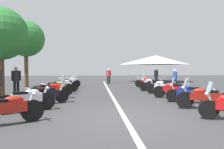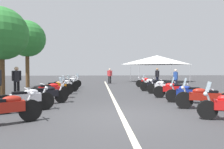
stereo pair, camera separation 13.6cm
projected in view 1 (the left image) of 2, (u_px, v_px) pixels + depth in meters
The scene contains 25 objects.
ground_plane at pixel (124, 117), 6.51m from camera, with size 80.00×80.00×0.00m, color #38383A.
lane_centre_stripe at pixel (111, 95), 12.05m from camera, with size 24.76×0.16×0.01m, color beige.
motorcycle_left_row_0 at pixel (8, 109), 5.54m from camera, with size 1.14×1.82×1.01m.
motorcycle_left_row_1 at pixel (27, 99), 7.22m from camera, with size 1.13×1.88×1.02m.
motorcycle_left_row_2 at pixel (47, 94), 8.77m from camera, with size 1.14×1.89×1.19m.
motorcycle_left_row_3 at pixel (51, 90), 10.25m from camera, with size 1.05×1.99×1.22m.
motorcycle_left_row_4 at pixel (57, 87), 11.83m from camera, with size 1.09×2.01×1.22m.
motorcycle_left_row_5 at pixel (63, 85), 13.26m from camera, with size 1.16×1.99×1.02m.
motorcycle_left_row_6 at pixel (66, 84), 14.87m from camera, with size 1.24×1.91×1.00m.
motorcycle_left_row_7 at pixel (70, 82), 16.52m from camera, with size 1.06×1.83×1.20m.
motorcycle_right_row_1 at pixel (204, 97), 7.67m from camera, with size 0.95×2.09×1.23m.
motorcycle_right_row_2 at pixel (188, 93), 9.17m from camera, with size 0.92×2.03×1.20m.
motorcycle_right_row_3 at pixel (173, 89), 10.68m from camera, with size 0.81×2.16×1.01m.
motorcycle_right_row_4 at pixel (163, 87), 12.42m from camera, with size 0.88×2.03×1.00m.
motorcycle_right_row_5 at pixel (154, 85), 13.90m from camera, with size 0.77×2.06×0.99m.
motorcycle_right_row_6 at pixel (151, 83), 15.47m from camera, with size 0.78×1.95×1.19m.
motorcycle_right_row_7 at pixel (147, 82), 16.95m from camera, with size 0.88×2.01×0.99m.
traffic_cone_1 at pixel (223, 99), 8.54m from camera, with size 0.36×0.36×0.61m.
bystander_0 at pixel (109, 75), 21.02m from camera, with size 0.32×0.53×1.61m.
bystander_2 at pixel (16, 79), 11.11m from camera, with size 0.40×0.41×1.71m.
bystander_3 at pixel (156, 75), 18.31m from camera, with size 0.32×0.46×1.65m.
bystander_4 at pixel (175, 78), 14.42m from camera, with size 0.53×0.32×1.56m.
roadside_tree_0 at pixel (1, 34), 10.73m from camera, with size 2.89×2.89×4.97m.
roadside_tree_1 at pixel (26, 39), 16.76m from camera, with size 3.09×3.09×5.71m.
event_tent at pixel (156, 60), 23.90m from camera, with size 6.21×6.21×3.20m.
Camera 1 is at (-6.42, 0.91, 1.59)m, focal length 31.58 mm.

